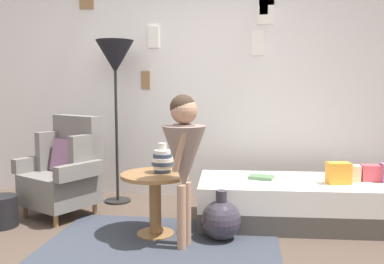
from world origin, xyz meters
TOP-DOWN VIEW (x-y plane):
  - gallery_wall at (0.00, 1.95)m, footprint 4.80×0.12m
  - rug at (-0.02, 0.48)m, footprint 1.85×1.15m
  - armchair at (-1.12, 1.07)m, footprint 0.90×0.82m
  - daybed at (1.16, 1.12)m, footprint 1.94×0.90m
  - pillow_mid at (1.77, 1.18)m, footprint 0.19×0.13m
  - pillow_back at (1.56, 1.15)m, footprint 0.20×0.13m
  - pillow_extra at (1.44, 1.03)m, footprint 0.22×0.16m
  - side_table at (-0.12, 0.63)m, footprint 0.57×0.57m
  - vase_striped at (-0.06, 0.68)m, footprint 0.18×0.18m
  - floor_lamp at (-0.76, 1.56)m, footprint 0.40×0.40m
  - person_child at (0.17, 0.39)m, footprint 0.34×0.34m
  - book_on_daybed at (0.78, 1.13)m, footprint 0.25×0.21m
  - demijohn_near at (0.44, 0.60)m, footprint 0.33×0.33m
  - magazine_basket at (-1.53, 0.64)m, footprint 0.28×0.28m

SIDE VIEW (x-z plane):
  - rug at x=-0.02m, z-range 0.00..0.01m
  - magazine_basket at x=-1.53m, z-range 0.00..0.28m
  - demijohn_near at x=0.44m, z-range -0.04..0.38m
  - daybed at x=1.16m, z-range 0.00..0.40m
  - side_table at x=-0.12m, z-range 0.12..0.65m
  - book_on_daybed at x=0.78m, z-range 0.40..0.43m
  - armchair at x=-1.12m, z-range -0.05..0.92m
  - pillow_back at x=1.56m, z-range 0.40..0.55m
  - pillow_mid at x=1.77m, z-range 0.40..0.55m
  - pillow_extra at x=1.44m, z-range 0.40..0.59m
  - vase_striped at x=-0.06m, z-range 0.51..0.76m
  - person_child at x=0.17m, z-range 0.17..1.37m
  - gallery_wall at x=0.00m, z-range 0.00..2.60m
  - floor_lamp at x=-0.76m, z-range 0.64..2.38m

